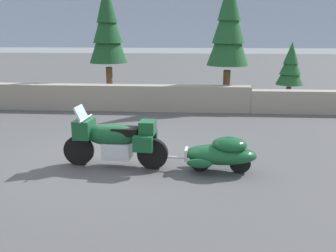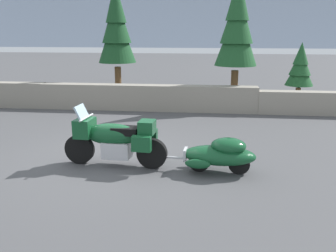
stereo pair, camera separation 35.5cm
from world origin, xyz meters
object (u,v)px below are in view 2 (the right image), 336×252
(touring_motorcycle, at_px, (114,138))
(pine_tree_tall, at_px, (237,25))
(pine_tree_secondary, at_px, (300,66))
(pine_tree_far_right, at_px, (116,27))
(car_shaped_trailer, at_px, (220,154))

(touring_motorcycle, bearing_deg, pine_tree_tall, 66.37)
(touring_motorcycle, xyz_separation_m, pine_tree_secondary, (5.46, 7.34, 0.92))
(touring_motorcycle, distance_m, pine_tree_tall, 7.73)
(touring_motorcycle, height_order, pine_tree_far_right, pine_tree_far_right)
(car_shaped_trailer, xyz_separation_m, pine_tree_tall, (0.67, 6.88, 2.66))
(car_shaped_trailer, relative_size, pine_tree_tall, 0.45)
(touring_motorcycle, xyz_separation_m, car_shaped_trailer, (2.27, -0.16, -0.21))
(pine_tree_secondary, relative_size, pine_tree_far_right, 0.51)
(pine_tree_secondary, bearing_deg, car_shaped_trailer, -113.06)
(car_shaped_trailer, distance_m, pine_tree_secondary, 8.23)
(touring_motorcycle, relative_size, pine_tree_secondary, 0.94)
(car_shaped_trailer, bearing_deg, pine_tree_tall, 84.42)
(car_shaped_trailer, relative_size, pine_tree_secondary, 0.90)
(pine_tree_far_right, bearing_deg, pine_tree_secondary, -3.68)
(pine_tree_tall, xyz_separation_m, pine_tree_secondary, (2.52, 0.62, -1.54))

